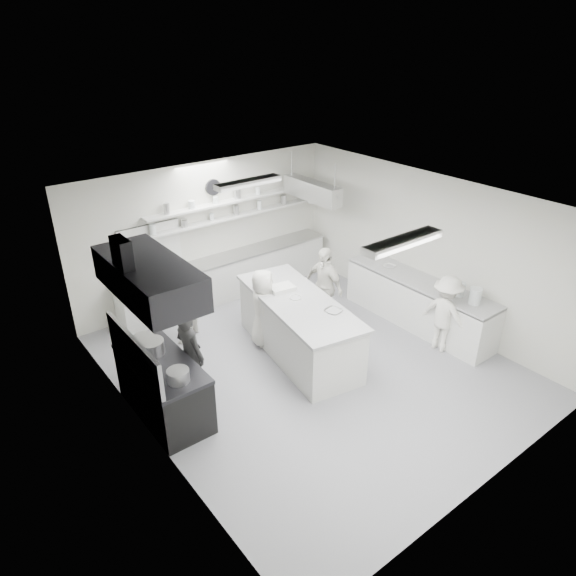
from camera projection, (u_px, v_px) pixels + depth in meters
floor at (310, 365)px, 9.34m from camera, size 6.00×7.00×0.02m
ceiling at (314, 203)px, 7.98m from camera, size 6.00×7.00×0.02m
wall_back at (206, 232)px, 11.13m from camera, size 6.00×0.04×3.00m
wall_front at (501, 396)px, 6.19m from camera, size 6.00×0.04×3.00m
wall_left at (141, 352)px, 7.02m from camera, size 0.04×7.00×3.00m
wall_right at (428, 248)px, 10.30m from camera, size 0.04×7.00×3.00m
stove at (164, 389)px, 8.00m from camera, size 0.80×1.80×0.90m
exhaust_hood at (149, 278)px, 7.14m from camera, size 0.85×2.00×0.50m
back_counter at (228, 277)px, 11.55m from camera, size 5.00×0.60×0.92m
shelf_lower at (237, 216)px, 11.31m from camera, size 4.20×0.26×0.04m
shelf_upper at (236, 200)px, 11.15m from camera, size 4.20×0.26×0.04m
pass_through_window at (150, 248)px, 10.43m from camera, size 1.30×0.04×1.00m
wall_clock at (213, 187)px, 10.78m from camera, size 0.32×0.05×0.32m
right_counter at (418, 303)px, 10.43m from camera, size 0.74×3.30×0.94m
pot_rack at (312, 191)px, 11.08m from camera, size 0.30×1.60×0.40m
light_fixture_front at (403, 242)px, 6.74m from camera, size 1.30×0.25×0.10m
light_fixture_rear at (248, 182)px, 9.28m from camera, size 1.30×0.25×0.10m
prep_island at (298, 328)px, 9.47m from camera, size 1.52×2.98×1.05m
stove_pot at (152, 348)px, 7.93m from camera, size 0.39×0.39×0.27m
cook_stove at (190, 355)px, 8.21m from camera, size 0.48×0.64×1.58m
cook_back at (181, 303)px, 9.76m from camera, size 0.96×0.95×1.56m
cook_island_left at (263, 308)px, 9.67m from camera, size 0.77×0.88×1.51m
cook_island_right at (324, 286)px, 10.33m from camera, size 0.45×0.98×1.64m
cook_right at (445, 314)px, 9.49m from camera, size 0.60×0.99×1.49m
bowl_island_a at (333, 311)px, 8.88m from camera, size 0.33×0.33×0.07m
bowl_island_b at (295, 299)px, 9.29m from camera, size 0.23×0.23×0.07m
bowl_right at (389, 267)px, 10.79m from camera, size 0.28×0.28×0.06m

